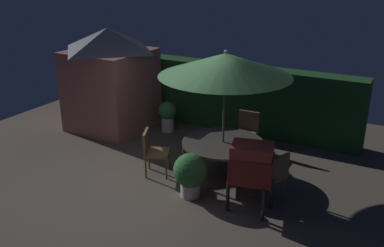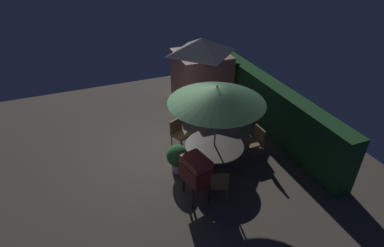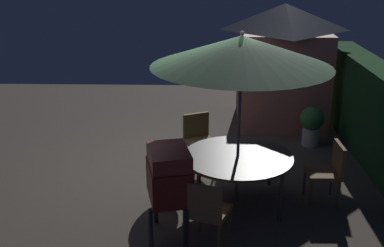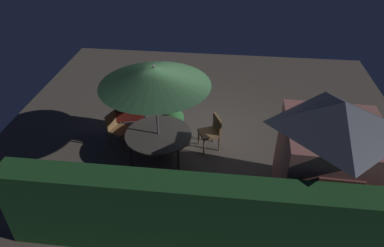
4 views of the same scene
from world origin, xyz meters
name	(u,v)px [view 2 (image 2 of 4)]	position (x,y,z in m)	size (l,w,h in m)	color
ground_plane	(168,154)	(0.00, 0.00, 0.00)	(11.00, 11.00, 0.00)	brown
hedge_backdrop	(272,108)	(0.00, 3.50, 0.82)	(6.49, 0.54, 1.63)	#1E4C23
garden_shed	(201,72)	(-2.57, 2.16, 1.27)	(1.95, 1.94, 2.50)	#B26B60
patio_table	(214,146)	(1.00, 1.02, 0.68)	(1.57, 1.57, 0.72)	#47423D
patio_umbrella	(217,95)	(1.00, 1.02, 2.22)	(2.43, 2.43, 2.49)	#4C4C51
bbq_grill	(196,171)	(1.92, 0.11, 0.85)	(0.79, 0.65, 1.20)	maroon
chair_near_shed	(218,182)	(2.15, 0.58, 0.52)	(0.60, 0.60, 0.90)	olive
chair_far_side	(255,140)	(0.96, 2.34, 0.52)	(0.47, 0.48, 0.90)	olive
chair_toward_hedge	(179,132)	(-0.25, 0.45, 0.52)	(0.61, 0.61, 0.90)	olive
potted_plant_by_shed	(227,107)	(-1.20, 2.55, 0.44)	(0.44, 0.44, 0.76)	silver
potted_plant_by_grill	(178,157)	(0.82, 0.03, 0.47)	(0.60, 0.60, 0.82)	silver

